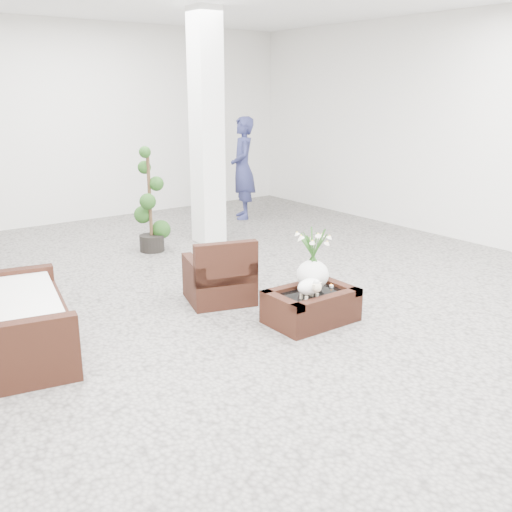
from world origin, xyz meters
TOP-DOWN VIEW (x-y plane):
  - ground at (0.00, 0.00)m, footprint 11.00×11.00m
  - column at (1.20, 2.80)m, footprint 0.40×0.40m
  - coffee_table at (0.27, -0.71)m, footprint 0.90×0.60m
  - sheep_figurine at (0.15, -0.81)m, footprint 0.28×0.23m
  - planter_narcissus at (0.37, -0.61)m, footprint 0.44×0.44m
  - tealight at (0.57, -0.69)m, footprint 0.04×0.04m
  - armchair at (-0.15, 0.40)m, footprint 0.87×0.86m
  - loveseat at (-2.36, 0.31)m, footprint 1.07×1.75m
  - topiary at (0.19, 2.79)m, footprint 0.41×0.41m
  - shopper at (2.63, 3.90)m, footprint 0.71×0.81m

SIDE VIEW (x-z plane):
  - ground at x=0.00m, z-range 0.00..0.00m
  - coffee_table at x=0.27m, z-range 0.00..0.31m
  - tealight at x=0.57m, z-range 0.31..0.34m
  - armchair at x=-0.15m, z-range 0.00..0.76m
  - sheep_figurine at x=0.15m, z-range 0.31..0.52m
  - loveseat at x=-2.36m, z-range 0.00..0.87m
  - planter_narcissus at x=0.37m, z-range 0.31..1.11m
  - topiary at x=0.19m, z-range 0.00..1.53m
  - shopper at x=2.63m, z-range 0.00..1.87m
  - column at x=1.20m, z-range 0.00..3.50m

